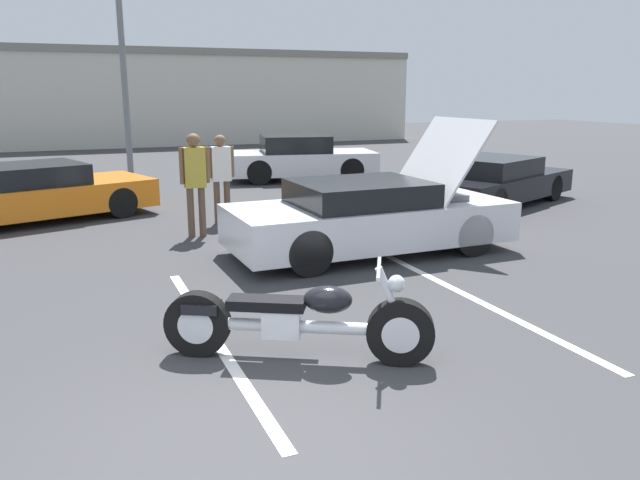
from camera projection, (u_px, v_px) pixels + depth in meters
ground_plane at (243, 455)px, 4.42m from camera, size 80.00×80.00×0.00m
parking_stripe_middle at (213, 337)px, 6.54m from camera, size 0.12×4.75×0.01m
parking_stripe_back at (472, 298)px, 7.76m from camera, size 0.12×4.75×0.01m
far_building at (78, 94)px, 28.44m from camera, size 32.00×4.20×4.40m
light_pole at (124, 31)px, 18.14m from camera, size 1.21×0.28×7.63m
motorcycle at (296, 321)px, 5.92m from camera, size 2.34×1.39×0.95m
show_car_hood_open at (371, 216)px, 9.83m from camera, size 4.47×1.89×2.08m
parked_car_mid_right_row at (300, 159)px, 17.92m from camera, size 4.47×2.65×1.28m
parked_car_mid_left_row at (39, 193)px, 12.33m from camera, size 4.56×3.05×1.12m
parked_car_right_row at (492, 181)px, 14.14m from camera, size 4.70×3.43×1.07m
spectator_near_motorcycle at (195, 175)px, 10.79m from camera, size 0.52×0.24×1.81m
spectator_by_show_car at (221, 171)px, 11.93m from camera, size 0.52×0.22×1.70m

